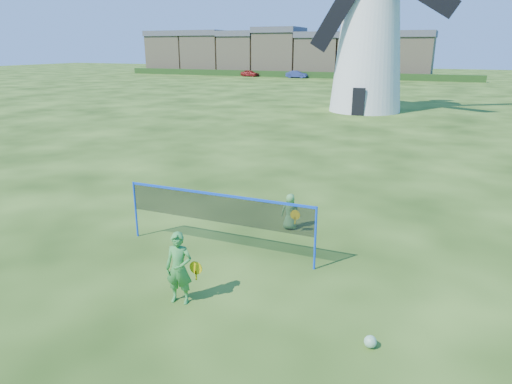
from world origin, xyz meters
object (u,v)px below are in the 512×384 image
Objects in this scene: windmill at (369,34)px; player_boy at (290,212)px; badminton_net at (218,209)px; car_left at (250,73)px; car_right at (297,74)px; play_ball at (370,342)px; player_girl at (179,268)px.

player_boy is (2.51, -25.97, -5.37)m from windmill.
car_left is at bearing 112.97° from badminton_net.
badminton_net is 4.87× the size of player_boy.
windmill reaches higher than badminton_net.
car_right is at bearing 106.31° from badminton_net.
badminton_net reaches higher than player_boy.
badminton_net is (1.32, -28.09, -4.75)m from windmill.
play_ball is 74.98m from car_left.
car_right is (-23.22, 67.47, 0.47)m from play_ball.
badminton_net reaches higher than play_ball.
badminton_net is 67.77m from car_right.
badminton_net reaches higher than car_left.
player_girl reaches higher than car_right.
player_girl is 0.43× the size of car_right.
car_left reaches higher than player_boy.
badminton_net is at bearing 89.05° from player_girl.
play_ball is at bearing -163.07° from car_right.
badminton_net reaches higher than player_girl.
play_ball is (5.52, -30.52, -5.78)m from windmill.
car_right is (-17.70, 36.95, -5.31)m from windmill.
badminton_net is 2.49m from player_girl.
car_left is (-28.91, 63.29, 0.04)m from player_boy.
player_girl reaches higher than player_boy.
player_boy is 66.08m from car_right.
windmill reaches higher than play_ball.
player_girl is (1.71, -30.52, -5.14)m from windmill.
car_right is at bearing 108.99° from play_ball.
play_ball is at bearing -9.96° from player_girl.
windmill is 77.58× the size of play_ball.
play_ball is at bearing -30.08° from badminton_net.
player_girl reaches higher than car_left.
car_left is 0.93× the size of car_right.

